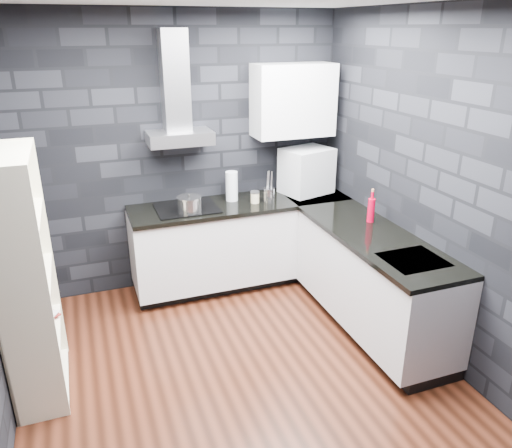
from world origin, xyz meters
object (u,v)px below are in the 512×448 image
pot (189,205)px  utensil_crock (269,195)px  glass_vase (232,186)px  red_bottle (371,210)px  bookshelf (26,279)px  fruit_bowl (24,282)px  storage_jar (255,198)px  appliance_garage (306,172)px

pot → utensil_crock: same height
glass_vase → red_bottle: bearing=-45.3°
red_bottle → bookshelf: bearing=-177.5°
fruit_bowl → pot: bearing=37.0°
storage_jar → fruit_bowl: size_ratio=0.46×
fruit_bowl → glass_vase: bearing=33.8°
utensil_crock → red_bottle: 1.04m
pot → storage_jar: pot is taller
pot → utensil_crock: 0.81m
storage_jar → bookshelf: bearing=-154.7°
pot → red_bottle: bearing=-28.3°
red_bottle → pot: bearing=151.7°
appliance_garage → red_bottle: appliance_garage is taller
storage_jar → fruit_bowl: 2.32m
fruit_bowl → red_bottle: bearing=5.0°
glass_vase → storage_jar: bearing=-38.5°
storage_jar → utensil_crock: size_ratio=0.72×
bookshelf → glass_vase: bearing=31.8°
red_bottle → fruit_bowl: bearing=-175.0°
utensil_crock → bookshelf: size_ratio=0.08×
utensil_crock → fruit_bowl: (-2.18, -1.06, -0.03)m
red_bottle → bookshelf: size_ratio=0.12×
utensil_crock → bookshelf: (-2.18, -0.94, -0.07)m
bookshelf → pot: bearing=34.2°
pot → glass_vase: 0.53m
storage_jar → red_bottle: size_ratio=0.48×
glass_vase → appliance_garage: (0.81, -0.02, 0.08)m
fruit_bowl → bookshelf: bearing=90.0°
storage_jar → fruit_bowl: bearing=-152.0°
glass_vase → utensil_crock: 0.38m
glass_vase → appliance_garage: 0.82m
utensil_crock → pot: bearing=-178.1°
glass_vase → bookshelf: bookshelf is taller
fruit_bowl → storage_jar: bearing=28.0°
glass_vase → red_bottle: (0.98, -0.99, -0.04)m
utensil_crock → appliance_garage: (0.48, 0.16, 0.15)m
bookshelf → fruit_bowl: (0.00, -0.12, 0.04)m
pot → appliance_garage: (1.29, 0.19, 0.15)m
pot → fruit_bowl: (-1.37, -1.03, -0.04)m
appliance_garage → fruit_bowl: appliance_garage is taller
pot → fruit_bowl: bearing=-143.0°
red_bottle → utensil_crock: bearing=128.8°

